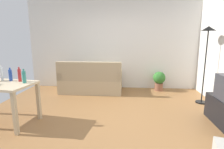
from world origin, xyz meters
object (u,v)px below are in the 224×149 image
(potted_plant, at_px, (159,80))
(bottle_blue, at_px, (10,75))
(couch, at_px, (91,82))
(torchiere_lamp, at_px, (207,44))
(bottle_red, at_px, (20,75))
(bottle_clear, at_px, (2,74))
(bottle_tall, at_px, (24,77))

(potted_plant, relative_size, bottle_blue, 2.27)
(couch, height_order, torchiere_lamp, torchiere_lamp)
(couch, height_order, bottle_red, bottle_red)
(bottle_clear, relative_size, bottle_red, 1.09)
(bottle_clear, bearing_deg, torchiere_lamp, 15.72)
(bottle_red, height_order, bottle_tall, bottle_red)
(torchiere_lamp, relative_size, potted_plant, 3.18)
(torchiere_lamp, height_order, bottle_red, torchiere_lamp)
(torchiere_lamp, relative_size, bottle_tall, 7.12)
(potted_plant, bearing_deg, bottle_blue, -145.17)
(bottle_tall, bearing_deg, bottle_red, 143.78)
(bottle_blue, relative_size, bottle_red, 0.94)
(bottle_blue, distance_m, bottle_red, 0.20)
(torchiere_lamp, distance_m, bottle_tall, 3.92)
(couch, bearing_deg, bottle_red, 63.43)
(bottle_clear, height_order, bottle_red, bottle_clear)
(couch, bearing_deg, bottle_blue, 58.41)
(torchiere_lamp, xyz_separation_m, bottle_blue, (-4.00, -1.19, -0.54))
(bottle_clear, distance_m, bottle_tall, 0.55)
(bottle_clear, bearing_deg, bottle_blue, -3.81)
(bottle_clear, height_order, bottle_tall, bottle_clear)
(bottle_tall, bearing_deg, potted_plant, 39.78)
(bottle_clear, relative_size, bottle_tall, 1.15)
(couch, relative_size, bottle_tall, 6.93)
(torchiere_lamp, xyz_separation_m, potted_plant, (-0.85, 1.00, -1.08))
(bottle_red, bearing_deg, potted_plant, 37.01)
(couch, relative_size, potted_plant, 3.09)
(torchiere_lamp, height_order, bottle_tall, torchiere_lamp)
(couch, relative_size, bottle_red, 6.56)
(bottle_blue, distance_m, bottle_tall, 0.38)
(bottle_clear, bearing_deg, potted_plant, 33.22)
(bottle_clear, distance_m, bottle_blue, 0.18)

